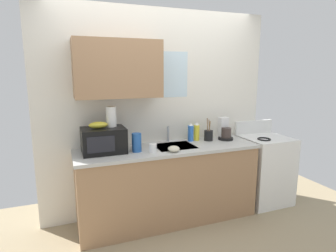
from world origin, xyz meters
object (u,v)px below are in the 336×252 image
microwave (104,140)px  paper_towel_roll (111,117)px  dish_soap_bottle_blue (191,133)px  dish_soap_bottle_yellow (197,132)px  small_bowl (174,149)px  coffee_maker (225,131)px  banana_bunch (98,125)px  utensil_crock (208,135)px  cereal_canister (137,143)px  mug_white (153,148)px  stove_range (264,169)px

microwave → paper_towel_roll: 0.27m
dish_soap_bottle_blue → dish_soap_bottle_yellow: same height
small_bowl → coffee_maker: bearing=20.3°
banana_bunch → utensil_crock: (1.37, 0.07, -0.23)m
cereal_canister → mug_white: bearing=-29.9°
dish_soap_bottle_yellow → utensil_crock: (0.13, -0.07, -0.04)m
dish_soap_bottle_yellow → mug_white: dish_soap_bottle_yellow is taller
stove_range → small_bowl: size_ratio=8.31×
microwave → paper_towel_roll: bearing=27.2°
stove_range → banana_bunch: 2.31m
paper_towel_roll → dish_soap_bottle_yellow: 1.12m
stove_range → utensil_crock: (-0.81, 0.12, 0.51)m
coffee_maker → small_bowl: 0.89m
coffee_maker → cereal_canister: (-1.21, -0.16, -0.00)m
stove_range → utensil_crock: size_ratio=3.72×
paper_towel_roll → dish_soap_bottle_blue: 1.04m
mug_white → small_bowl: size_ratio=0.73×
mug_white → utensil_crock: bearing=17.5°
dish_soap_bottle_blue → paper_towel_roll: bearing=-175.7°
mug_white → small_bowl: mug_white is taller
cereal_canister → small_bowl: size_ratio=1.57×
utensil_crock → banana_bunch: bearing=-177.1°
paper_towel_roll → stove_range: bearing=-2.7°
banana_bunch → small_bowl: banana_bunch is taller
coffee_maker → cereal_canister: bearing=-172.5°
banana_bunch → small_bowl: (0.77, -0.25, -0.27)m
stove_range → mug_white: 1.71m
dish_soap_bottle_yellow → banana_bunch: bearing=-173.7°
dish_soap_bottle_blue → cereal_canister: 0.79m
dish_soap_bottle_yellow → small_bowl: (-0.47, -0.39, -0.08)m
stove_range → small_bowl: (-1.41, -0.20, 0.47)m
stove_range → small_bowl: bearing=-171.8°
microwave → dish_soap_bottle_blue: bearing=6.6°
banana_bunch → mug_white: size_ratio=2.11×
mug_white → stove_range: bearing=5.0°
stove_range → mug_white: bearing=-175.0°
banana_bunch → utensil_crock: banana_bunch is taller
paper_towel_roll → cereal_canister: size_ratio=1.08×
stove_range → microwave: microwave is taller
paper_towel_roll → coffee_maker: (1.45, 0.01, -0.28)m
dish_soap_bottle_yellow → dish_soap_bottle_blue: bearing=-172.9°
cereal_canister → mug_white: size_ratio=2.14×
cereal_canister → utensil_crock: (0.98, 0.17, -0.03)m
dish_soap_bottle_yellow → microwave: bearing=-173.4°
dish_soap_bottle_blue → mug_white: bearing=-152.3°
mug_white → paper_towel_roll: bearing=148.8°
paper_towel_roll → small_bowl: size_ratio=1.69×
cereal_canister → utensil_crock: 1.00m
mug_white → small_bowl: (0.22, -0.06, -0.02)m
banana_bunch → small_bowl: bearing=-18.1°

